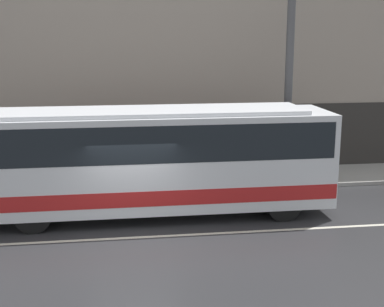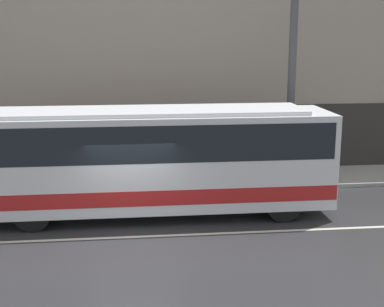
% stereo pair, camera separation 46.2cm
% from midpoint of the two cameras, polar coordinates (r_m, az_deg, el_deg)
% --- Properties ---
extents(ground_plane, '(60.00, 60.00, 0.00)m').
position_cam_midpoint_polar(ground_plane, '(15.03, -7.03, -8.91)').
color(ground_plane, '#2D2D30').
extents(sidewalk, '(60.00, 2.74, 0.14)m').
position_cam_midpoint_polar(sidewalk, '(20.11, -7.34, -3.11)').
color(sidewalk, '#A09E99').
rests_on(sidewalk, ground_plane).
extents(building_facade, '(60.00, 0.35, 10.92)m').
position_cam_midpoint_polar(building_facade, '(20.87, -7.81, 11.90)').
color(building_facade, gray).
rests_on(building_facade, ground_plane).
extents(lane_stripe, '(54.00, 0.14, 0.01)m').
position_cam_midpoint_polar(lane_stripe, '(15.03, -7.03, -8.89)').
color(lane_stripe, beige).
rests_on(lane_stripe, ground_plane).
extents(transit_bus, '(11.31, 2.54, 3.30)m').
position_cam_midpoint_polar(transit_bus, '(16.29, -5.77, -0.32)').
color(transit_bus, silver).
rests_on(transit_bus, ground_plane).
extents(utility_pole_near, '(0.28, 0.28, 6.70)m').
position_cam_midpoint_polar(utility_pole_near, '(19.43, 9.56, 6.55)').
color(utility_pole_near, '#4C4C4F').
rests_on(utility_pole_near, sidewalk).
extents(pedestrian_waiting, '(0.36, 0.36, 1.78)m').
position_cam_midpoint_polar(pedestrian_waiting, '(20.54, -7.68, -0.16)').
color(pedestrian_waiting, '#1E5933').
rests_on(pedestrian_waiting, sidewalk).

